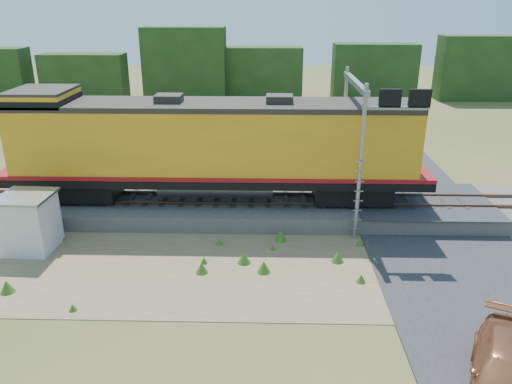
{
  "coord_description": "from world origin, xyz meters",
  "views": [
    {
      "loc": [
        -0.92,
        -18.06,
        10.54
      ],
      "look_at": [
        -1.48,
        3.0,
        2.4
      ],
      "focal_mm": 35.0,
      "sensor_mm": 36.0,
      "label": 1
    }
  ],
  "objects_px": {
    "locomotive": "(208,146)",
    "signal_gantry": "(363,115)",
    "shed": "(29,222)",
    "car": "(512,378)"
  },
  "relations": [
    {
      "from": "locomotive",
      "to": "shed",
      "type": "relative_size",
      "value": 8.2
    },
    {
      "from": "locomotive",
      "to": "signal_gantry",
      "type": "distance_m",
      "value": 7.73
    },
    {
      "from": "locomotive",
      "to": "signal_gantry",
      "type": "bearing_deg",
      "value": -5.12
    },
    {
      "from": "car",
      "to": "shed",
      "type": "bearing_deg",
      "value": 178.43
    },
    {
      "from": "signal_gantry",
      "to": "locomotive",
      "type": "bearing_deg",
      "value": 174.88
    },
    {
      "from": "signal_gantry",
      "to": "car",
      "type": "xyz_separation_m",
      "value": [
        2.33,
        -12.21,
        -4.66
      ]
    },
    {
      "from": "shed",
      "to": "signal_gantry",
      "type": "bearing_deg",
      "value": 15.62
    },
    {
      "from": "shed",
      "to": "signal_gantry",
      "type": "relative_size",
      "value": 0.36
    },
    {
      "from": "shed",
      "to": "signal_gantry",
      "type": "distance_m",
      "value": 16.0
    },
    {
      "from": "signal_gantry",
      "to": "car",
      "type": "bearing_deg",
      "value": -79.22
    }
  ]
}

